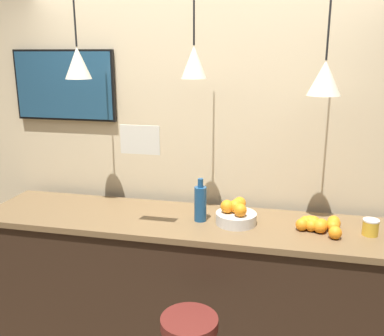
{
  "coord_description": "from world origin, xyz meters",
  "views": [
    {
      "loc": [
        0.58,
        -1.97,
        2.1
      ],
      "look_at": [
        0.0,
        0.57,
        1.4
      ],
      "focal_mm": 40.0,
      "sensor_mm": 36.0,
      "label": 1
    }
  ],
  "objects_px": {
    "fruit_bowl": "(236,214)",
    "spread_jar": "(370,227)",
    "juice_bottle": "(200,203)",
    "mounted_tv": "(64,85)"
  },
  "relations": [
    {
      "from": "spread_jar",
      "to": "mounted_tv",
      "type": "bearing_deg",
      "value": 170.06
    },
    {
      "from": "juice_bottle",
      "to": "spread_jar",
      "type": "height_order",
      "value": "juice_bottle"
    },
    {
      "from": "fruit_bowl",
      "to": "juice_bottle",
      "type": "bearing_deg",
      "value": -178.77
    },
    {
      "from": "fruit_bowl",
      "to": "spread_jar",
      "type": "xyz_separation_m",
      "value": [
        0.81,
        -0.0,
        -0.02
      ]
    },
    {
      "from": "spread_jar",
      "to": "mounted_tv",
      "type": "distance_m",
      "value": 2.31
    },
    {
      "from": "juice_bottle",
      "to": "mounted_tv",
      "type": "bearing_deg",
      "value": 161.28
    },
    {
      "from": "juice_bottle",
      "to": "mounted_tv",
      "type": "distance_m",
      "value": 1.37
    },
    {
      "from": "juice_bottle",
      "to": "mounted_tv",
      "type": "xyz_separation_m",
      "value": [
        -1.11,
        0.38,
        0.7
      ]
    },
    {
      "from": "fruit_bowl",
      "to": "mounted_tv",
      "type": "height_order",
      "value": "mounted_tv"
    },
    {
      "from": "fruit_bowl",
      "to": "spread_jar",
      "type": "height_order",
      "value": "fruit_bowl"
    }
  ]
}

